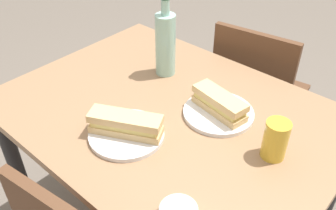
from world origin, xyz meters
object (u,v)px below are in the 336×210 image
Objects in this scene: dining_table at (168,134)px; baguette_sandwich_near at (126,124)px; plate_far at (218,113)px; water_bottle at (165,43)px; beer_glass at (275,140)px; chair_far at (255,94)px; knife_far at (227,103)px; plate_near at (127,134)px; baguette_sandwich_far at (219,103)px; knife_near at (129,120)px.

dining_table is 4.92× the size of baguette_sandwich_near.
water_bottle is (-0.32, 0.08, 0.12)m from plate_far.
chair_far is at bearing 122.00° from beer_glass.
knife_far reaches higher than plate_far.
chair_far is 4.86× the size of knife_far.
water_bottle reaches higher than chair_far.
dining_table is at bearing -174.12° from beer_glass.
plate_far is at bearing -14.80° from water_bottle.
plate_near is 0.76× the size of water_bottle.
plate_near is 0.33m from baguette_sandwich_far.
water_bottle reaches higher than knife_far.
baguette_sandwich_far reaches higher than knife_near.
knife_far is (0.15, 0.34, -0.03)m from baguette_sandwich_near.
plate_near is at bearing -114.43° from knife_far.
knife_near is 1.43× the size of beer_glass.
beer_glass is (0.23, -0.05, 0.05)m from plate_far.
dining_table is at bearing 87.70° from baguette_sandwich_near.
plate_near and plate_far have the same top height.
beer_glass is at bearing 30.47° from plate_near.
knife_near is (-0.04, -0.14, 0.13)m from dining_table.
chair_far is at bearing 104.18° from baguette_sandwich_far.
chair_far is 0.88m from baguette_sandwich_near.
chair_far is 4.87× the size of knife_near.
plate_near is at bearing -118.72° from baguette_sandwich_far.
dining_table is 3.65× the size of water_bottle.
knife_near is at bearing -68.42° from water_bottle.
knife_near is (-0.04, 0.05, 0.01)m from plate_near.
baguette_sandwich_far is 0.34m from water_bottle.
knife_near is 0.30m from plate_far.
chair_far is at bearing 88.98° from dining_table.
baguette_sandwich_near is 0.98× the size of plate_far.
dining_table is 0.21m from plate_far.
chair_far is 0.62m from plate_far.
knife_near is 0.31m from baguette_sandwich_far.
chair_far reaches higher than dining_table.
beer_glass is (0.39, 0.23, 0.05)m from plate_near.
dining_table is 0.23m from plate_near.
plate_near is 0.46m from beer_glass.
knife_near is at bearing 127.74° from baguette_sandwich_near.
plate_near is 0.06m from knife_near.
plate_far is 1.14× the size of baguette_sandwich_far.
beer_glass is at bearing 5.88° from dining_table.
knife_near reaches higher than plate_near.
water_bottle reaches higher than plate_near.
baguette_sandwich_far is at bearing -75.82° from chair_far.
water_bottle reaches higher than dining_table.
plate_far is at bearing 153.43° from baguette_sandwich_far.
dining_table is 6.51× the size of knife_far.
plate_near is 0.42m from water_bottle.
plate_far is 1.93× the size of beer_glass.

